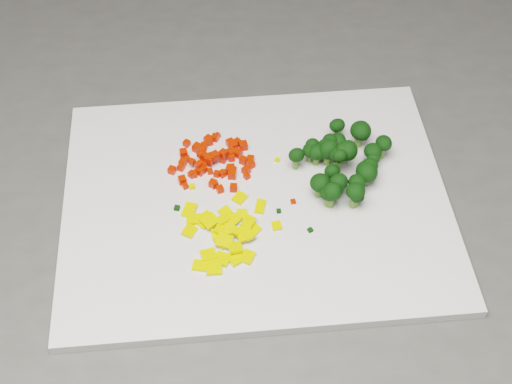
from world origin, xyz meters
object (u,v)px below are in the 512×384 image
object	(u,v)px
cutting_board	(256,201)
pepper_pile	(229,230)
counter_block	(250,358)
carrot_pile	(210,158)
broccoli_pile	(341,154)

from	to	relation	value
cutting_board	pepper_pile	distance (m)	0.06
pepper_pile	counter_block	bearing A→B (deg)	61.55
counter_block	carrot_pile	bearing A→B (deg)	157.61
cutting_board	carrot_pile	distance (m)	0.07
counter_block	broccoli_pile	size ratio (longest dim) A/B	9.10
pepper_pile	broccoli_pile	world-z (taller)	broccoli_pile
counter_block	cutting_board	world-z (taller)	cutting_board
carrot_pile	counter_block	bearing A→B (deg)	-22.39
carrot_pile	broccoli_pile	world-z (taller)	broccoli_pile
pepper_pile	broccoli_pile	bearing A→B (deg)	19.69
broccoli_pile	cutting_board	bearing A→B (deg)	-173.14
carrot_pile	broccoli_pile	size ratio (longest dim) A/B	0.83
counter_block	pepper_pile	bearing A→B (deg)	-118.45
carrot_pile	pepper_pile	distance (m)	0.10
cutting_board	pepper_pile	world-z (taller)	pepper_pile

